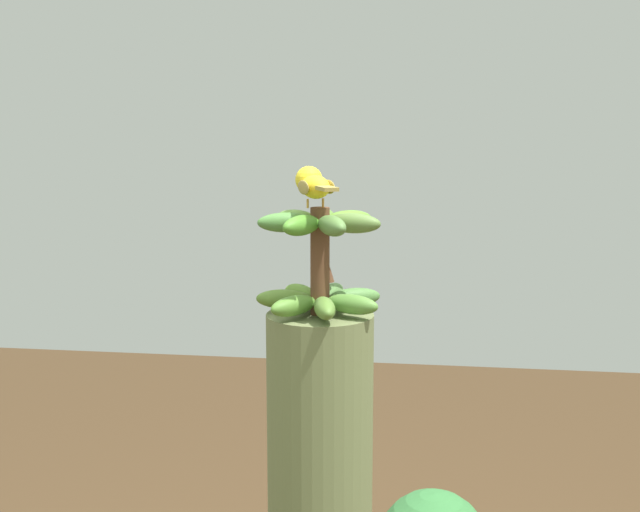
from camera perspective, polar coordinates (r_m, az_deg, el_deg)
The scene contains 2 objects.
banana_bunch at distance 1.76m, azimuth 0.01°, elevation -0.39°, with size 0.29×0.28×0.24m.
perched_bird at distance 1.75m, azimuth -0.50°, elevation 5.08°, with size 0.21×0.12×0.09m.
Camera 1 is at (1.72, 0.24, 1.69)m, focal length 45.48 mm.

